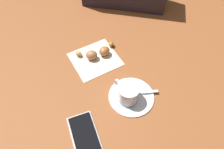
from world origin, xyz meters
TOP-DOWN VIEW (x-y plane):
  - ground_plane at (0.00, 0.00)m, footprint 1.80×1.80m
  - saucer at (0.09, 0.03)m, footprint 0.15×0.15m
  - espresso_cup at (0.10, 0.02)m, footprint 0.09×0.07m
  - teaspoon at (0.09, 0.03)m, footprint 0.05×0.14m
  - sugar_packet at (0.05, 0.03)m, footprint 0.03×0.06m
  - napkin at (-0.10, -0.03)m, footprint 0.18×0.19m
  - croissant at (-0.11, -0.02)m, footprint 0.07×0.16m
  - cell_phone at (0.17, -0.15)m, footprint 0.14×0.08m

SIDE VIEW (x-z plane):
  - ground_plane at x=0.00m, z-range 0.00..0.00m
  - napkin at x=-0.10m, z-range 0.00..0.00m
  - saucer at x=0.09m, z-range 0.00..0.01m
  - cell_phone at x=0.17m, z-range 0.00..0.01m
  - teaspoon at x=0.09m, z-range 0.01..0.02m
  - sugar_packet at x=0.05m, z-range 0.01..0.01m
  - croissant at x=-0.11m, z-range 0.00..0.04m
  - espresso_cup at x=0.10m, z-range 0.01..0.07m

